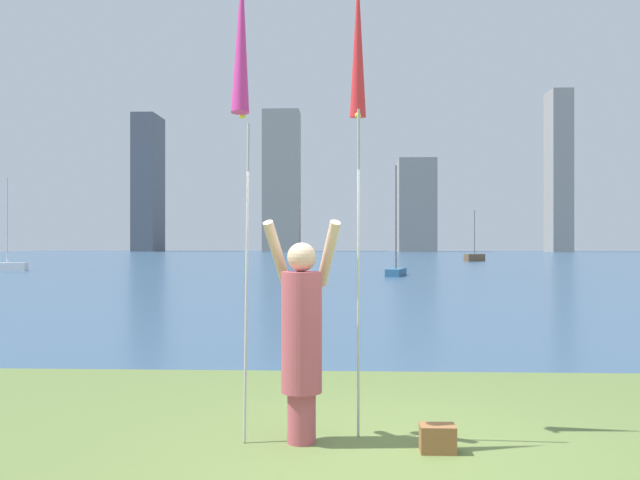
{
  "coord_description": "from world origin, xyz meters",
  "views": [
    {
      "loc": [
        -0.26,
        -5.81,
        1.85
      ],
      "look_at": [
        -0.79,
        7.28,
        1.86
      ],
      "focal_mm": 37.39,
      "sensor_mm": 36.0,
      "label": 1
    }
  ],
  "objects_px": {
    "bag": "(438,438)",
    "sailboat_5": "(396,270)",
    "sailboat_1": "(474,257)",
    "person": "(302,333)",
    "kite_flag_left": "(241,47)",
    "kite_flag_right": "(358,54)",
    "sailboat_3": "(7,265)"
  },
  "relations": [
    {
      "from": "kite_flag_right",
      "to": "person",
      "type": "bearing_deg",
      "value": -146.26
    },
    {
      "from": "kite_flag_left",
      "to": "bag",
      "type": "relative_size",
      "value": 14.21
    },
    {
      "from": "bag",
      "to": "sailboat_5",
      "type": "height_order",
      "value": "sailboat_5"
    },
    {
      "from": "person",
      "to": "sailboat_5",
      "type": "relative_size",
      "value": 0.35
    },
    {
      "from": "person",
      "to": "sailboat_5",
      "type": "bearing_deg",
      "value": 74.31
    },
    {
      "from": "kite_flag_right",
      "to": "sailboat_3",
      "type": "height_order",
      "value": "sailboat_3"
    },
    {
      "from": "sailboat_1",
      "to": "bag",
      "type": "bearing_deg",
      "value": -101.09
    },
    {
      "from": "kite_flag_left",
      "to": "sailboat_5",
      "type": "bearing_deg",
      "value": 83.15
    },
    {
      "from": "sailboat_1",
      "to": "sailboat_3",
      "type": "xyz_separation_m",
      "value": [
        -32.39,
        -20.53,
        0.01
      ]
    },
    {
      "from": "kite_flag_left",
      "to": "sailboat_1",
      "type": "bearing_deg",
      "value": 77.17
    },
    {
      "from": "kite_flag_left",
      "to": "kite_flag_right",
      "type": "bearing_deg",
      "value": 28.37
    },
    {
      "from": "person",
      "to": "kite_flag_left",
      "type": "xyz_separation_m",
      "value": [
        -0.52,
        -0.21,
        2.56
      ]
    },
    {
      "from": "kite_flag_right",
      "to": "bag",
      "type": "height_order",
      "value": "kite_flag_right"
    },
    {
      "from": "kite_flag_right",
      "to": "sailboat_1",
      "type": "height_order",
      "value": "sailboat_1"
    },
    {
      "from": "person",
      "to": "sailboat_1",
      "type": "xyz_separation_m",
      "value": [
        11.94,
        54.5,
        -0.64
      ]
    },
    {
      "from": "kite_flag_left",
      "to": "sailboat_1",
      "type": "xyz_separation_m",
      "value": [
        12.46,
        54.71,
        -3.2
      ]
    },
    {
      "from": "sailboat_1",
      "to": "kite_flag_right",
      "type": "bearing_deg",
      "value": -101.91
    },
    {
      "from": "sailboat_1",
      "to": "kite_flag_left",
      "type": "bearing_deg",
      "value": -102.83
    },
    {
      "from": "bag",
      "to": "sailboat_3",
      "type": "relative_size",
      "value": 0.05
    },
    {
      "from": "sailboat_3",
      "to": "sailboat_5",
      "type": "height_order",
      "value": "sailboat_5"
    },
    {
      "from": "kite_flag_left",
      "to": "sailboat_1",
      "type": "distance_m",
      "value": 56.2
    },
    {
      "from": "bag",
      "to": "sailboat_1",
      "type": "distance_m",
      "value": 55.77
    },
    {
      "from": "person",
      "to": "sailboat_1",
      "type": "relative_size",
      "value": 0.44
    },
    {
      "from": "bag",
      "to": "sailboat_5",
      "type": "xyz_separation_m",
      "value": [
        1.8,
        29.35,
        0.19
      ]
    },
    {
      "from": "kite_flag_right",
      "to": "sailboat_5",
      "type": "relative_size",
      "value": 0.77
    },
    {
      "from": "sailboat_5",
      "to": "kite_flag_right",
      "type": "bearing_deg",
      "value": -94.93
    },
    {
      "from": "bag",
      "to": "kite_flag_left",
      "type": "bearing_deg",
      "value": 179.47
    },
    {
      "from": "sailboat_3",
      "to": "kite_flag_right",
      "type": "bearing_deg",
      "value": -58.05
    },
    {
      "from": "kite_flag_right",
      "to": "bag",
      "type": "xyz_separation_m",
      "value": [
        0.68,
        -0.58,
        -3.54
      ]
    },
    {
      "from": "kite_flag_left",
      "to": "sailboat_5",
      "type": "height_order",
      "value": "sailboat_5"
    },
    {
      "from": "kite_flag_right",
      "to": "sailboat_1",
      "type": "xyz_separation_m",
      "value": [
        11.42,
        54.15,
        -3.29
      ]
    },
    {
      "from": "person",
      "to": "kite_flag_right",
      "type": "bearing_deg",
      "value": 23.94
    }
  ]
}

